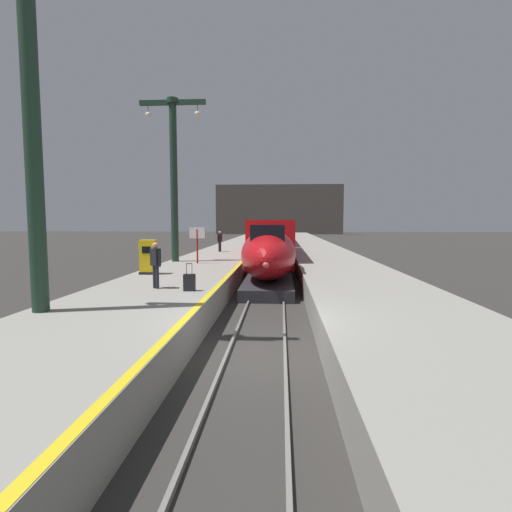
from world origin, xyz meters
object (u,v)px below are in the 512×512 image
Objects in this scene: station_column_near at (31,71)px; station_column_mid at (174,165)px; passenger_near_edge at (156,262)px; highspeed_train_main at (276,233)px; ticket_machine_yellow at (149,258)px; departure_info_board at (197,238)px; passenger_mid_platform at (220,240)px; rolling_suitcase at (189,282)px.

station_column_near is 1.07× the size of station_column_mid.
passenger_near_edge is (1.96, -9.74, -4.86)m from station_column_mid.
highspeed_train_main is 47.66× the size of ticket_machine_yellow.
station_column_mid reaches higher than departure_info_board.
ticket_machine_yellow is at bearing -98.83° from highspeed_train_main.
station_column_near is 6.85m from passenger_near_edge.
passenger_mid_platform is at bearing -101.39° from highspeed_train_main.
ticket_machine_yellow is at bearing -86.59° from station_column_mid.
highspeed_train_main is at bearing 84.31° from passenger_near_edge.
departure_info_board reaches higher than passenger_mid_platform.
highspeed_train_main is 40.14m from rolling_suitcase.
rolling_suitcase is (1.35, -0.45, -0.69)m from passenger_near_edge.
passenger_near_edge is 17.81m from passenger_mid_platform.
rolling_suitcase is 0.46× the size of departure_info_board.
highspeed_train_main is 45.12× the size of passenger_mid_platform.
station_column_mid reaches higher than passenger_near_edge.
passenger_near_edge is 4.20m from ticket_machine_yellow.
passenger_near_edge is 1.72× the size of rolling_suitcase.
ticket_machine_yellow is 0.75× the size of departure_info_board.
station_column_mid is 11.06m from passenger_near_edge.
passenger_near_edge is 1.58m from rolling_suitcase.
highspeed_train_main is at bearing 78.61° from passenger_mid_platform.
departure_info_board is (-0.34, 8.68, 0.52)m from passenger_near_edge.
rolling_suitcase is 5.25m from ticket_machine_yellow.
station_column_mid reaches higher than passenger_mid_platform.
departure_info_board is (-1.69, 9.13, 1.20)m from rolling_suitcase.
station_column_near is 7.64m from rolling_suitcase.
station_column_near is 22.34m from passenger_mid_platform.
rolling_suitcase is (3.31, -10.19, -5.55)m from station_column_mid.
station_column_near is 4.95× the size of departure_info_board.
rolling_suitcase is (1.80, -18.26, -0.69)m from passenger_mid_platform.
station_column_near is at bearing -97.14° from departure_info_board.
rolling_suitcase is at bearing -93.71° from highspeed_train_main.
passenger_near_edge is 8.70m from departure_info_board.
station_column_near is 13.50m from departure_info_board.
highspeed_train_main is 39.80m from passenger_near_edge.
ticket_machine_yellow is (0.30, 7.71, -5.59)m from station_column_near.
highspeed_train_main is 44.17m from station_column_near.
passenger_near_edge is 0.80× the size of departure_info_board.
departure_info_board is at bearing -33.32° from station_column_mid.
passenger_near_edge is at bearing -78.65° from station_column_mid.
station_column_near reaches higher than ticket_machine_yellow.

